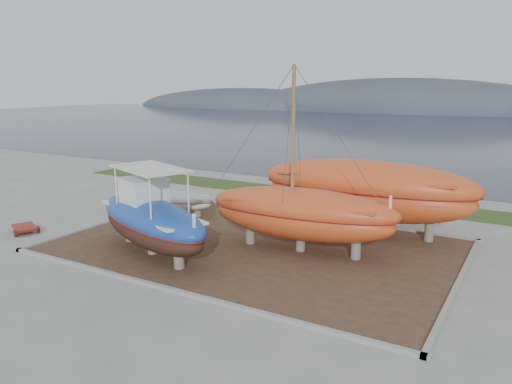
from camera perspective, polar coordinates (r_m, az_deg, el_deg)
The scene contains 11 objects.
ground at distance 20.74m, azimuth -5.75°, elevation -9.30°, with size 140.00×140.00×0.00m, color gray.
dirt_patch at distance 23.88m, azimuth -0.09°, elevation -6.20°, with size 18.00×12.00×0.06m, color #422D1E.
curb_frame at distance 23.86m, azimuth -0.09°, elevation -6.10°, with size 18.60×12.60×0.15m, color gray, non-canonical shape.
grass_strip at distance 33.93m, azimuth 9.76°, elevation -0.74°, with size 44.00×3.00×0.08m, color #284219.
sea at distance 86.63m, azimuth 22.68°, elevation 6.38°, with size 260.00×100.00×0.04m, color #1B2536, non-canonical shape.
mountain_ridge at distance 141.21m, azimuth 25.82°, elevation 8.07°, with size 200.00×36.00×20.00m, color #333D49, non-canonical shape.
blue_caique at distance 22.75m, azimuth -11.92°, elevation -2.14°, with size 8.23×2.57×3.96m, color #1A47A2, non-canonical shape.
white_dinghy at distance 29.49m, azimuth -9.07°, elevation -1.31°, with size 4.53×1.70×1.36m, color white, non-canonical shape.
orange_sailboat at distance 22.29m, azimuth 5.31°, elevation 3.57°, with size 8.93×2.63×8.37m, color #C5491E, non-canonical shape.
orange_bare_hull at distance 26.11m, azimuth 12.39°, elevation -0.63°, with size 11.17×3.35×3.66m, color #C5491E, non-canonical shape.
red_trailer at distance 28.73m, azimuth -24.91°, elevation -3.88°, with size 2.40×1.20×0.34m, color maroon, non-canonical shape.
Camera 1 is at (11.43, -15.53, 7.64)m, focal length 35.00 mm.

